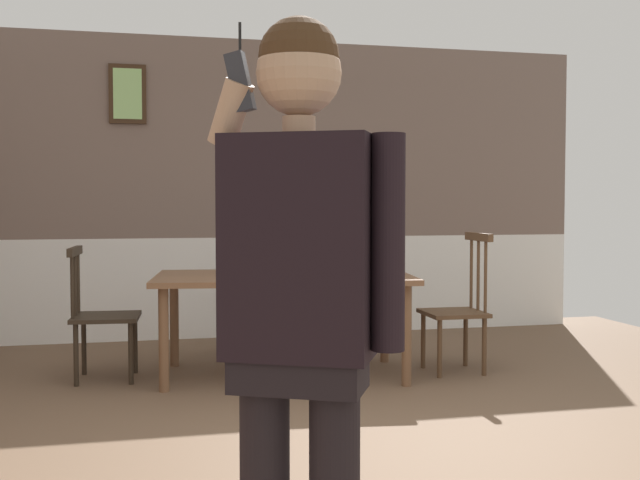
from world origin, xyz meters
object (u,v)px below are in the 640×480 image
Objects in this scene: chair_near_window at (278,297)px; dining_table at (284,285)px; chair_by_doorway at (458,308)px; person_figure at (302,292)px; chair_at_table_head at (101,314)px.

dining_table is at bearing 86.75° from chair_near_window.
dining_table is at bearing 83.80° from chair_by_doorway.
person_figure is (-0.73, -4.46, 0.56)m from chair_near_window.
chair_by_doorway reaches higher than dining_table.
dining_table is 0.93m from chair_near_window.
person_figure is at bearing 84.73° from chair_near_window.
person_figure is (0.70, -3.73, 0.56)m from chair_at_table_head.
person_figure reaches higher than dining_table.
chair_at_table_head is at bearing 172.67° from dining_table.
chair_at_table_head is at bearing -53.05° from person_figure.
person_figure is (-1.93, -3.39, 0.55)m from chair_by_doorway.
chair_at_table_head is (-2.64, 0.34, -0.01)m from chair_by_doorway.
chair_by_doorway reaches higher than chair_at_table_head.
person_figure is (-0.61, -3.56, 0.36)m from dining_table.
chair_by_doorway is at bearing -93.38° from person_figure.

